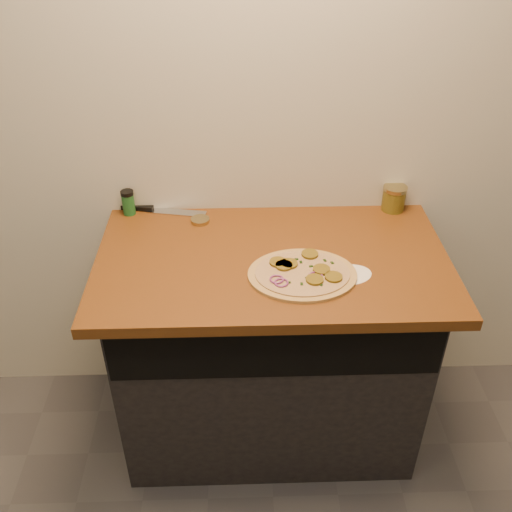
{
  "coord_description": "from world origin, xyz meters",
  "views": [
    {
      "loc": [
        -0.11,
        -0.17,
        2.01
      ],
      "look_at": [
        -0.06,
        1.35,
        0.95
      ],
      "focal_mm": 40.0,
      "sensor_mm": 36.0,
      "label": 1
    }
  ],
  "objects_px": {
    "chefs_knife": "(156,210)",
    "spice_shaker": "(128,202)",
    "pizza": "(302,274)",
    "salsa_jar": "(394,198)"
  },
  "relations": [
    {
      "from": "pizza",
      "to": "chefs_knife",
      "type": "height_order",
      "value": "pizza"
    },
    {
      "from": "pizza",
      "to": "spice_shaker",
      "type": "bearing_deg",
      "value": 146.14
    },
    {
      "from": "pizza",
      "to": "salsa_jar",
      "type": "xyz_separation_m",
      "value": [
        0.39,
        0.41,
        0.04
      ]
    },
    {
      "from": "pizza",
      "to": "spice_shaker",
      "type": "distance_m",
      "value": 0.74
    },
    {
      "from": "pizza",
      "to": "spice_shaker",
      "type": "relative_size",
      "value": 3.63
    },
    {
      "from": "spice_shaker",
      "to": "salsa_jar",
      "type": "bearing_deg",
      "value": -0.0
    },
    {
      "from": "chefs_knife",
      "to": "spice_shaker",
      "type": "height_order",
      "value": "spice_shaker"
    },
    {
      "from": "salsa_jar",
      "to": "spice_shaker",
      "type": "xyz_separation_m",
      "value": [
        -1.01,
        0.0,
        -0.0
      ]
    },
    {
      "from": "chefs_knife",
      "to": "salsa_jar",
      "type": "relative_size",
      "value": 3.38
    },
    {
      "from": "salsa_jar",
      "to": "spice_shaker",
      "type": "distance_m",
      "value": 1.01
    }
  ]
}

